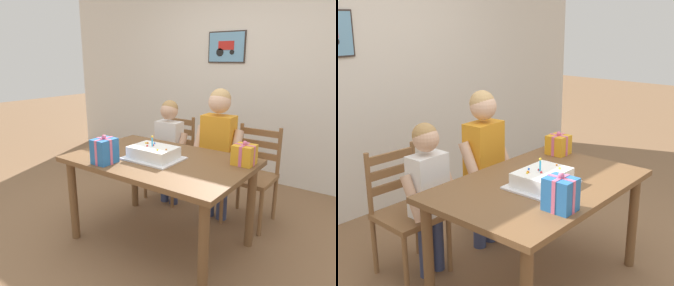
% 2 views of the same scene
% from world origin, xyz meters
% --- Properties ---
extents(ground_plane, '(20.00, 20.00, 0.00)m').
position_xyz_m(ground_plane, '(0.00, 0.00, 0.00)').
color(ground_plane, '#846042').
extents(back_wall, '(6.40, 0.11, 2.60)m').
position_xyz_m(back_wall, '(-0.00, 1.95, 1.30)').
color(back_wall, silver).
rests_on(back_wall, ground).
extents(dining_table, '(1.44, 0.94, 0.76)m').
position_xyz_m(dining_table, '(0.00, 0.00, 0.66)').
color(dining_table, brown).
rests_on(dining_table, ground).
extents(birthday_cake, '(0.44, 0.34, 0.19)m').
position_xyz_m(birthday_cake, '(-0.03, -0.04, 0.81)').
color(birthday_cake, silver).
rests_on(birthday_cake, dining_table).
extents(gift_box_red_large, '(0.16, 0.16, 0.19)m').
position_xyz_m(gift_box_red_large, '(0.61, 0.26, 0.83)').
color(gift_box_red_large, gold).
rests_on(gift_box_red_large, dining_table).
extents(gift_box_beside_cake, '(0.15, 0.18, 0.23)m').
position_xyz_m(gift_box_beside_cake, '(-0.27, -0.34, 0.85)').
color(gift_box_beside_cake, '#286BB7').
rests_on(gift_box_beside_cake, dining_table).
extents(chair_left, '(0.43, 0.43, 0.92)m').
position_xyz_m(chair_left, '(-0.47, 0.82, 0.47)').
color(chair_left, brown).
rests_on(chair_left, ground).
extents(chair_right, '(0.42, 0.42, 0.92)m').
position_xyz_m(chair_right, '(0.47, 0.82, 0.47)').
color(chair_right, brown).
rests_on(chair_right, ground).
extents(child_older, '(0.47, 0.27, 1.28)m').
position_xyz_m(child_older, '(0.18, 0.67, 0.78)').
color(child_older, '#38426B').
rests_on(child_older, ground).
extents(child_younger, '(0.41, 0.23, 1.13)m').
position_xyz_m(child_younger, '(-0.39, 0.67, 0.69)').
color(child_younger, '#38426B').
rests_on(child_younger, ground).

